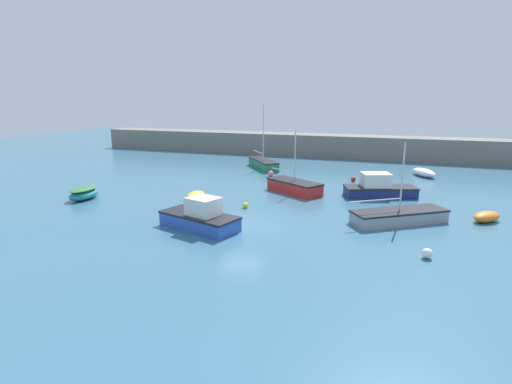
% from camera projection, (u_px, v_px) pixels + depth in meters
% --- Properties ---
extents(ground_plane, '(120.00, 120.00, 0.20)m').
position_uv_depth(ground_plane, '(242.00, 227.00, 23.43)').
color(ground_plane, '#38667F').
extents(harbor_breakwater, '(64.10, 3.84, 2.71)m').
position_uv_depth(harbor_breakwater, '(329.00, 145.00, 50.71)').
color(harbor_breakwater, slate).
rests_on(harbor_breakwater, ground_plane).
extents(sailboat_twin_hulled, '(5.76, 4.79, 4.85)m').
position_uv_depth(sailboat_twin_hulled, '(399.00, 216.00, 23.87)').
color(sailboat_twin_hulled, gray).
rests_on(sailboat_twin_hulled, ground_plane).
extents(rowboat_white_midwater, '(2.69, 3.38, 0.74)m').
position_uv_depth(rowboat_white_midwater, '(424.00, 172.00, 37.86)').
color(rowboat_white_midwater, white).
rests_on(rowboat_white_midwater, ground_plane).
extents(motorboat_with_cabin, '(5.10, 3.24, 1.86)m').
position_uv_depth(motorboat_with_cabin, '(200.00, 217.00, 22.76)').
color(motorboat_with_cabin, '#2D56B7').
rests_on(motorboat_with_cabin, ground_plane).
extents(sailboat_short_mast, '(4.90, 4.00, 4.85)m').
position_uv_depth(sailboat_short_mast, '(294.00, 186.00, 31.38)').
color(sailboat_short_mast, red).
rests_on(sailboat_short_mast, ground_plane).
extents(rowboat_with_red_cover, '(1.65, 2.81, 0.88)m').
position_uv_depth(rowboat_with_red_cover, '(84.00, 193.00, 29.36)').
color(rowboat_with_red_cover, teal).
rests_on(rowboat_with_red_cover, ground_plane).
extents(fishing_dinghy_green, '(2.12, 2.16, 0.62)m').
position_uv_depth(fishing_dinghy_green, '(487.00, 217.00, 24.08)').
color(fishing_dinghy_green, orange).
rests_on(fishing_dinghy_green, ground_plane).
extents(sailboat_tall_mast, '(4.65, 5.40, 6.59)m').
position_uv_depth(sailboat_tall_mast, '(263.00, 164.00, 42.13)').
color(sailboat_tall_mast, '#287A4C').
rests_on(sailboat_tall_mast, ground_plane).
extents(dinghy_near_pier, '(1.15, 1.96, 0.61)m').
position_uv_depth(dinghy_near_pier, '(196.00, 195.00, 29.30)').
color(dinghy_near_pier, yellow).
rests_on(dinghy_near_pier, ground_plane).
extents(cabin_cruiser_white, '(5.61, 3.60, 1.81)m').
position_uv_depth(cabin_cruiser_white, '(379.00, 188.00, 30.10)').
color(cabin_cruiser_white, navy).
rests_on(cabin_cruiser_white, ground_plane).
extents(mooring_buoy_red, '(0.44, 0.44, 0.44)m').
position_uv_depth(mooring_buoy_red, '(353.00, 179.00, 35.58)').
color(mooring_buoy_red, red).
rests_on(mooring_buoy_red, ground_plane).
extents(mooring_buoy_pink, '(0.56, 0.56, 0.56)m').
position_uv_depth(mooring_buoy_pink, '(271.00, 174.00, 37.72)').
color(mooring_buoy_pink, '#EA668C').
rests_on(mooring_buoy_pink, ground_plane).
extents(mooring_buoy_yellow, '(0.38, 0.38, 0.38)m').
position_uv_depth(mooring_buoy_yellow, '(245.00, 205.00, 27.09)').
color(mooring_buoy_yellow, yellow).
rests_on(mooring_buoy_yellow, ground_plane).
extents(mooring_buoy_white, '(0.49, 0.49, 0.49)m').
position_uv_depth(mooring_buoy_white, '(427.00, 253.00, 18.58)').
color(mooring_buoy_white, white).
rests_on(mooring_buoy_white, ground_plane).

